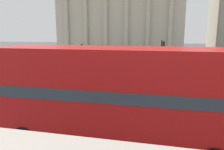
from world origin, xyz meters
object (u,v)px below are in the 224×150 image
at_px(traffic_light_mid, 162,55).
at_px(car_white, 177,67).
at_px(pedestrian_grey, 143,59).
at_px(pedestrian_red, 109,79).
at_px(traffic_light_near, 83,67).
at_px(double_decker_bus, 117,93).
at_px(pedestrian_blue, 121,57).

xyz_separation_m(traffic_light_mid, car_white, (1.87, 5.76, -1.93)).
bearing_deg(pedestrian_grey, traffic_light_mid, 68.58).
bearing_deg(traffic_light_mid, pedestrian_red, -134.43).
xyz_separation_m(traffic_light_near, pedestrian_grey, (2.16, 17.86, -1.58)).
distance_m(double_decker_bus, pedestrian_red, 8.85).
bearing_deg(pedestrian_grey, traffic_light_near, 46.33).
bearing_deg(car_white, pedestrian_grey, -162.84).
xyz_separation_m(pedestrian_grey, pedestrian_blue, (-3.77, 3.33, -0.11)).
bearing_deg(double_decker_bus, pedestrian_red, 112.95).
distance_m(double_decker_bus, pedestrian_blue, 25.91).
bearing_deg(pedestrian_grey, car_white, 103.46).
relative_size(traffic_light_near, traffic_light_mid, 1.00).
height_order(traffic_light_mid, pedestrian_red, traffic_light_mid).
distance_m(car_white, pedestrian_grey, 5.84).
bearing_deg(pedestrian_blue, double_decker_bus, -68.34).
distance_m(double_decker_bus, traffic_light_near, 5.22).
height_order(pedestrian_blue, pedestrian_red, pedestrian_red).
xyz_separation_m(double_decker_bus, pedestrian_red, (-2.36, 8.43, -1.26)).
bearing_deg(pedestrian_red, pedestrian_grey, 39.69).
bearing_deg(traffic_light_near, car_white, 64.84).
relative_size(double_decker_bus, car_white, 2.40).
bearing_deg(traffic_light_mid, pedestrian_grey, 105.35).
bearing_deg(car_white, double_decker_bus, -44.24).
bearing_deg(traffic_light_mid, pedestrian_blue, 116.45).
relative_size(pedestrian_blue, pedestrian_red, 0.92).
relative_size(traffic_light_near, pedestrian_red, 2.25).
height_order(traffic_light_mid, pedestrian_blue, traffic_light_mid).
distance_m(double_decker_bus, car_white, 18.82).
xyz_separation_m(double_decker_bus, traffic_light_mid, (1.76, 12.64, 0.32)).
xyz_separation_m(traffic_light_mid, pedestrian_blue, (-6.38, 12.82, -1.68)).
distance_m(traffic_light_near, pedestrian_blue, 21.32).
distance_m(traffic_light_mid, car_white, 6.36).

